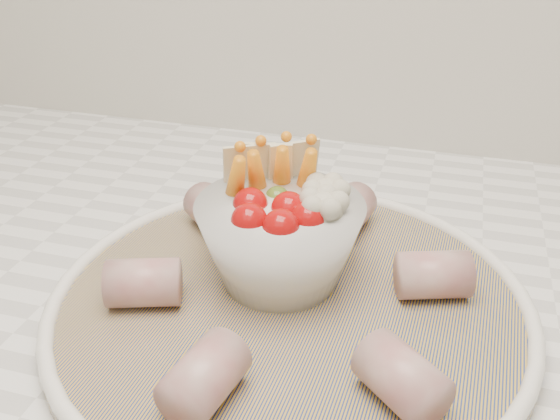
# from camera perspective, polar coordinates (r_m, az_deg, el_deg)

# --- Properties ---
(serving_platter) EXTENTS (0.39, 0.39, 0.02)m
(serving_platter) POSITION_cam_1_polar(r_m,az_deg,el_deg) (0.49, 0.89, -8.46)
(serving_platter) COLOR navy
(serving_platter) RESTS_ON kitchen_counter
(veggie_bowl) EXTENTS (0.13, 0.13, 0.11)m
(veggie_bowl) POSITION_cam_1_polar(r_m,az_deg,el_deg) (0.49, 0.06, -2.27)
(veggie_bowl) COLOR silver
(veggie_bowl) RESTS_ON serving_platter
(cured_meat_rolls) EXTENTS (0.27, 0.29, 0.04)m
(cured_meat_rolls) POSITION_cam_1_polar(r_m,az_deg,el_deg) (0.48, 0.91, -6.30)
(cured_meat_rolls) COLOR #A34A4C
(cured_meat_rolls) RESTS_ON serving_platter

